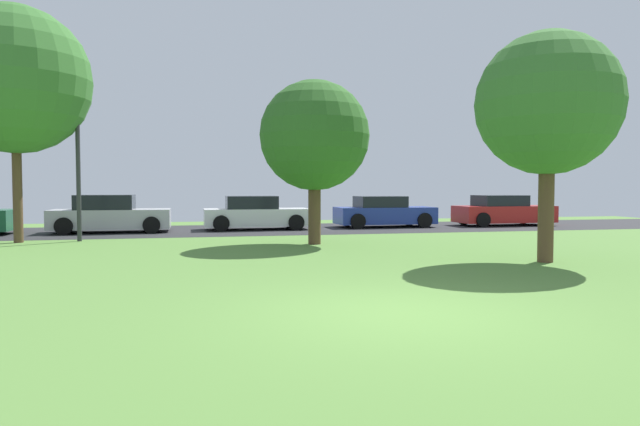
# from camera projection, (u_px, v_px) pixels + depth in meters

# --- Properties ---
(ground_plane) EXTENTS (44.00, 44.00, 0.00)m
(ground_plane) POSITION_uv_depth(u_px,v_px,m) (399.00, 313.00, 7.88)
(ground_plane) COLOR #547F38
(road_strip) EXTENTS (44.00, 6.40, 0.01)m
(road_strip) POSITION_uv_depth(u_px,v_px,m) (260.00, 229.00, 23.46)
(road_strip) COLOR #28282B
(road_strip) RESTS_ON ground_plane
(oak_tree_left) EXTENTS (3.34, 3.34, 4.97)m
(oak_tree_left) POSITION_uv_depth(u_px,v_px,m) (314.00, 136.00, 17.31)
(oak_tree_left) COLOR brown
(oak_tree_left) RESTS_ON ground_plane
(oak_tree_right) EXTENTS (4.57, 4.57, 7.35)m
(oak_tree_right) POSITION_uv_depth(u_px,v_px,m) (15.00, 80.00, 17.69)
(oak_tree_right) COLOR brown
(oak_tree_right) RESTS_ON ground_plane
(maple_tree_far) EXTENTS (3.29, 3.29, 5.30)m
(maple_tree_far) POSITION_uv_depth(u_px,v_px,m) (548.00, 104.00, 13.11)
(maple_tree_far) COLOR brown
(maple_tree_far) RESTS_ON ground_plane
(parked_car_silver) EXTENTS (4.37, 2.05, 1.44)m
(parked_car_silver) POSITION_uv_depth(u_px,v_px,m) (110.00, 215.00, 21.92)
(parked_car_silver) COLOR #B7B7BC
(parked_car_silver) RESTS_ON ground_plane
(parked_car_white) EXTENTS (4.24, 1.95, 1.37)m
(parked_car_white) POSITION_uv_depth(u_px,v_px,m) (256.00, 214.00, 23.41)
(parked_car_white) COLOR white
(parked_car_white) RESTS_ON ground_plane
(parked_car_blue) EXTENTS (4.23, 2.01, 1.34)m
(parked_car_blue) POSITION_uv_depth(u_px,v_px,m) (384.00, 213.00, 24.90)
(parked_car_blue) COLOR #233893
(parked_car_blue) RESTS_ON ground_plane
(parked_car_red) EXTENTS (4.37, 1.99, 1.37)m
(parked_car_red) POSITION_uv_depth(u_px,v_px,m) (503.00, 211.00, 25.90)
(parked_car_red) COLOR #B21E1E
(parked_car_red) RESTS_ON ground_plane
(street_lamp_post) EXTENTS (0.14, 0.14, 4.50)m
(street_lamp_post) POSITION_uv_depth(u_px,v_px,m) (78.00, 171.00, 18.27)
(street_lamp_post) COLOR #2D2D33
(street_lamp_post) RESTS_ON ground_plane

